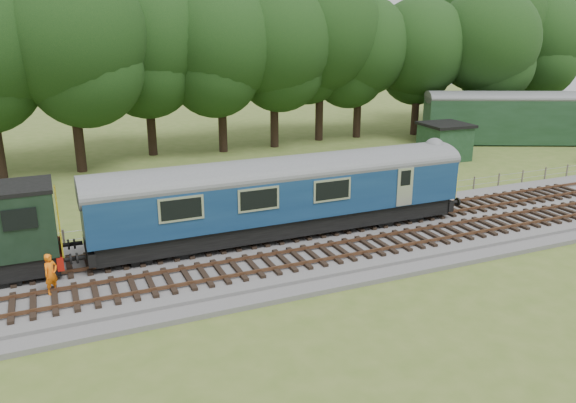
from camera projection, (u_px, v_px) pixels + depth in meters
name	position (u px, v px, depth m)	size (l,w,h in m)	color
ground	(339.00, 245.00, 26.70)	(120.00, 120.00, 0.00)	#496023
ballast	(339.00, 241.00, 26.65)	(70.00, 7.00, 0.35)	#4C4C4F
track_north	(325.00, 227.00, 27.80)	(67.20, 2.40, 0.21)	black
track_south	(356.00, 248.00, 25.18)	(67.20, 2.40, 0.21)	black
fence	(299.00, 216.00, 30.64)	(64.00, 0.12, 1.00)	#6B6054
tree_line	(211.00, 153.00, 45.96)	(70.00, 8.00, 18.00)	black
dmu_railcar	(284.00, 190.00, 26.30)	(18.05, 2.86, 3.88)	black
worker	(51.00, 274.00, 20.82)	(0.58, 0.38, 1.59)	orange
parked_coach	(527.00, 115.00, 48.99)	(17.18, 10.09, 4.47)	#17331A
shed	(444.00, 141.00, 43.58)	(3.59, 3.59, 2.80)	#17331A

